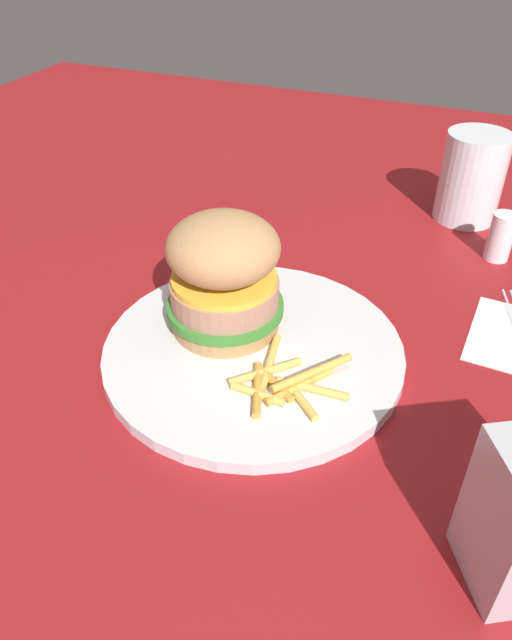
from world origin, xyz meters
TOP-DOWN VIEW (x-y plane):
  - ground_plane at (0.00, 0.00)m, footprint 1.60×1.60m
  - plate at (0.01, -0.00)m, footprint 0.27×0.27m
  - sandwich at (0.03, 0.04)m, footprint 0.11×0.11m
  - fries_pile at (-0.03, -0.04)m, footprint 0.10×0.10m
  - drink_glass at (0.36, -0.14)m, footprint 0.08×0.08m
  - salt_shaker at (0.27, -0.19)m, footprint 0.03×0.03m

SIDE VIEW (x-z plane):
  - ground_plane at x=0.00m, z-range 0.00..0.00m
  - plate at x=0.01m, z-range 0.00..0.01m
  - fries_pile at x=-0.03m, z-range 0.01..0.02m
  - salt_shaker at x=0.27m, z-range 0.00..0.06m
  - drink_glass at x=0.36m, z-range -0.01..0.10m
  - sandwich at x=0.03m, z-range 0.01..0.12m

